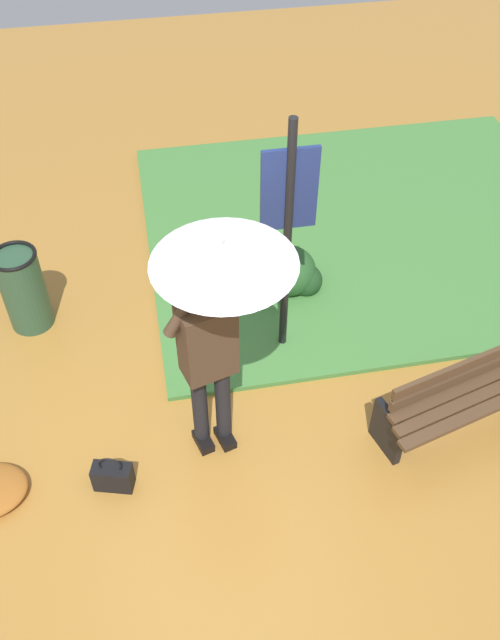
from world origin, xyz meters
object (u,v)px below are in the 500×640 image
object	(u,v)px
handbag	(113,476)
info_sign_post	(288,218)
trash_bin	(23,289)
person_with_umbrella	(216,299)
park_bench	(467,401)

from	to	relation	value
handbag	info_sign_post	bearing A→B (deg)	37.49
info_sign_post	trash_bin	xyz separation A→B (m)	(-2.27, 0.72, -1.03)
info_sign_post	handbag	world-z (taller)	info_sign_post
person_with_umbrella	info_sign_post	size ratio (longest dim) A/B	0.89
park_bench	trash_bin	size ratio (longest dim) A/B	1.72
handbag	park_bench	world-z (taller)	park_bench
trash_bin	person_with_umbrella	bearing A→B (deg)	-45.83
info_sign_post	person_with_umbrella	bearing A→B (deg)	-127.30
person_with_umbrella	park_bench	bearing A→B (deg)	-9.20
park_bench	info_sign_post	bearing A→B (deg)	134.67
info_sign_post	trash_bin	world-z (taller)	info_sign_post
info_sign_post	trash_bin	bearing A→B (deg)	162.53
handbag	park_bench	size ratio (longest dim) A/B	0.26
person_with_umbrella	trash_bin	bearing A→B (deg)	134.17
person_with_umbrella	trash_bin	size ratio (longest dim) A/B	2.45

